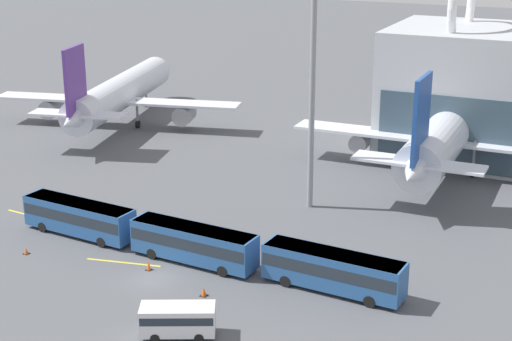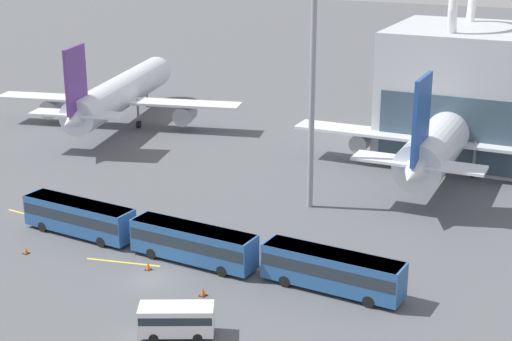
# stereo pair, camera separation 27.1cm
# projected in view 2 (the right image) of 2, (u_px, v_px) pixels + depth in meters

# --- Properties ---
(ground_plane) EXTENTS (440.00, 440.00, 0.00)m
(ground_plane) POSITION_uv_depth(u_px,v_px,m) (153.00, 278.00, 66.83)
(ground_plane) COLOR #515459
(airliner_at_gate_near) EXTENTS (36.07, 37.83, 13.85)m
(airliner_at_gate_near) POSITION_uv_depth(u_px,v_px,m) (119.00, 94.00, 113.45)
(airliner_at_gate_near) COLOR silver
(airliner_at_gate_near) RESTS_ON ground_plane
(airliner_at_gate_far) EXTENTS (37.30, 41.16, 14.45)m
(airliner_at_gate_far) POSITION_uv_depth(u_px,v_px,m) (449.00, 132.00, 93.01)
(airliner_at_gate_far) COLOR silver
(airliner_at_gate_far) RESTS_ON ground_plane
(shuttle_bus_0) EXTENTS (12.16, 3.67, 3.37)m
(shuttle_bus_0) POSITION_uv_depth(u_px,v_px,m) (79.00, 216.00, 75.25)
(shuttle_bus_0) COLOR #285693
(shuttle_bus_0) RESTS_ON ground_plane
(shuttle_bus_1) EXTENTS (12.13, 3.46, 3.37)m
(shuttle_bus_1) POSITION_uv_depth(u_px,v_px,m) (193.00, 242.00, 69.28)
(shuttle_bus_1) COLOR #285693
(shuttle_bus_1) RESTS_ON ground_plane
(shuttle_bus_2) EXTENTS (12.14, 3.47, 3.37)m
(shuttle_bus_2) POSITION_uv_depth(u_px,v_px,m) (332.00, 269.00, 64.02)
(shuttle_bus_2) COLOR #285693
(shuttle_bus_2) RESTS_ON ground_plane
(service_van_foreground) EXTENTS (5.88, 4.29, 2.39)m
(service_van_foreground) POSITION_uv_depth(u_px,v_px,m) (176.00, 318.00, 57.38)
(service_van_foreground) COLOR silver
(service_van_foreground) RESTS_ON ground_plane
(floodlight_mast) EXTENTS (3.01, 3.01, 24.43)m
(floodlight_mast) POSITION_uv_depth(u_px,v_px,m) (313.00, 44.00, 77.81)
(floodlight_mast) COLOR gray
(floodlight_mast) RESTS_ON ground_plane
(lane_stripe_0) EXTENTS (6.90, 1.65, 0.01)m
(lane_stripe_0) POSITION_uv_depth(u_px,v_px,m) (123.00, 262.00, 69.90)
(lane_stripe_0) COLOR yellow
(lane_stripe_0) RESTS_ON ground_plane
(lane_stripe_2) EXTENTS (10.44, 1.25, 0.01)m
(lane_stripe_2) POSITION_uv_depth(u_px,v_px,m) (45.00, 219.00, 79.79)
(lane_stripe_2) COLOR yellow
(lane_stripe_2) RESTS_ON ground_plane
(traffic_cone_0) EXTENTS (0.58, 0.58, 0.76)m
(traffic_cone_0) POSITION_uv_depth(u_px,v_px,m) (203.00, 292.00, 63.70)
(traffic_cone_0) COLOR black
(traffic_cone_0) RESTS_ON ground_plane
(traffic_cone_1) EXTENTS (0.53, 0.53, 0.82)m
(traffic_cone_1) POSITION_uv_depth(u_px,v_px,m) (148.00, 266.00, 68.32)
(traffic_cone_1) COLOR black
(traffic_cone_1) RESTS_ON ground_plane
(traffic_cone_2) EXTENTS (0.54, 0.54, 0.59)m
(traffic_cone_2) POSITION_uv_depth(u_px,v_px,m) (26.00, 251.00, 71.62)
(traffic_cone_2) COLOR black
(traffic_cone_2) RESTS_ON ground_plane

